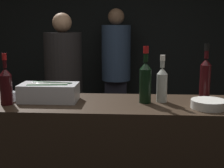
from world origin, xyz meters
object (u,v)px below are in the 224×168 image
at_px(bowl_white, 209,104).
at_px(ice_bin_with_bottles, 49,91).
at_px(red_wine_bottle_tall, 6,85).
at_px(person_blond_tee, 64,80).
at_px(red_wine_bottle_burgundy, 145,80).
at_px(candle_votive, 11,96).
at_px(person_in_hoodie, 116,67).
at_px(white_wine_bottle, 162,83).
at_px(red_wine_bottle_black_foil, 205,76).

bearing_deg(bowl_white, ice_bin_with_bottles, 173.15).
bearing_deg(red_wine_bottle_tall, person_blond_tee, 88.31).
relative_size(bowl_white, red_wine_bottle_tall, 0.65).
height_order(red_wine_bottle_burgundy, person_blond_tee, person_blond_tee).
height_order(candle_votive, person_in_hoodie, person_in_hoodie).
distance_m(ice_bin_with_bottles, candle_votive, 0.26).
xyz_separation_m(candle_votive, person_in_hoodie, (0.61, 2.06, -0.07)).
bearing_deg(ice_bin_with_bottles, candle_votive, -177.10).
distance_m(red_wine_bottle_tall, person_in_hoodie, 2.24).
relative_size(candle_votive, person_blond_tee, 0.05).
bearing_deg(person_blond_tee, red_wine_bottle_tall, 124.68).
bearing_deg(white_wine_bottle, red_wine_bottle_burgundy, -164.23).
bearing_deg(person_in_hoodie, bowl_white, 88.17).
distance_m(candle_votive, red_wine_bottle_burgundy, 0.91).
xyz_separation_m(red_wine_bottle_tall, person_in_hoodie, (0.59, 2.16, -0.16)).
xyz_separation_m(red_wine_bottle_black_foil, red_wine_bottle_burgundy, (-0.42, -0.16, -0.00)).
distance_m(ice_bin_with_bottles, white_wine_bottle, 0.76).
bearing_deg(candle_votive, ice_bin_with_bottles, 2.90).
xyz_separation_m(ice_bin_with_bottles, candle_votive, (-0.26, -0.01, -0.04)).
xyz_separation_m(ice_bin_with_bottles, bowl_white, (1.03, -0.12, -0.04)).
bearing_deg(bowl_white, white_wine_bottle, 151.14).
bearing_deg(red_wine_bottle_burgundy, white_wine_bottle, 15.77).
xyz_separation_m(ice_bin_with_bottles, person_blond_tee, (-0.21, 1.37, -0.16)).
height_order(ice_bin_with_bottles, red_wine_bottle_burgundy, red_wine_bottle_burgundy).
xyz_separation_m(ice_bin_with_bottles, person_in_hoodie, (0.34, 2.04, -0.10)).
height_order(candle_votive, red_wine_bottle_burgundy, red_wine_bottle_burgundy).
bearing_deg(red_wine_bottle_black_foil, candle_votive, -172.54).
xyz_separation_m(bowl_white, person_in_hoodie, (-0.69, 2.17, -0.06)).
relative_size(white_wine_bottle, person_blond_tee, 0.19).
distance_m(ice_bin_with_bottles, person_in_hoodie, 2.08).
bearing_deg(bowl_white, red_wine_bottle_burgundy, 162.76).
distance_m(red_wine_bottle_black_foil, white_wine_bottle, 0.34).
height_order(red_wine_bottle_burgundy, red_wine_bottle_tall, red_wine_bottle_burgundy).
relative_size(white_wine_bottle, person_in_hoodie, 0.18).
bearing_deg(red_wine_bottle_tall, bowl_white, -0.55).
xyz_separation_m(red_wine_bottle_black_foil, person_blond_tee, (-1.27, 1.20, -0.25)).
bearing_deg(red_wine_bottle_black_foil, person_in_hoodie, 111.02).
height_order(ice_bin_with_bottles, red_wine_bottle_black_foil, red_wine_bottle_black_foil).
height_order(person_in_hoodie, person_blond_tee, person_in_hoodie).
height_order(red_wine_bottle_burgundy, person_in_hoodie, person_in_hoodie).
bearing_deg(ice_bin_with_bottles, red_wine_bottle_black_foil, 8.57).
bearing_deg(red_wine_bottle_burgundy, candle_votive, -179.41).
distance_m(candle_votive, red_wine_bottle_tall, 0.14).
distance_m(ice_bin_with_bottles, red_wine_bottle_black_foil, 1.08).
relative_size(red_wine_bottle_tall, person_in_hoodie, 0.19).
height_order(white_wine_bottle, person_in_hoodie, person_in_hoodie).
xyz_separation_m(red_wine_bottle_black_foil, person_in_hoodie, (-0.72, 1.88, -0.19)).
bearing_deg(red_wine_bottle_black_foil, ice_bin_with_bottles, -171.43).
bearing_deg(red_wine_bottle_tall, white_wine_bottle, 7.87).
bearing_deg(candle_votive, white_wine_bottle, 2.29).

